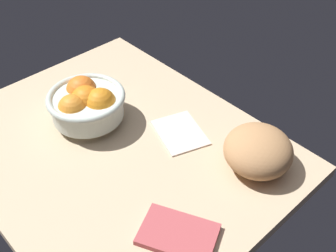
% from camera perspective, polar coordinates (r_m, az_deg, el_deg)
% --- Properties ---
extents(ground_plane, '(0.79, 0.63, 0.03)m').
position_cam_1_polar(ground_plane, '(1.00, -6.95, -3.08)').
color(ground_plane, '#CCB08C').
extents(fruit_bowl, '(0.19, 0.19, 0.10)m').
position_cam_1_polar(fruit_bowl, '(1.03, -11.09, 3.19)').
color(fruit_bowl, silver).
rests_on(fruit_bowl, ground).
extents(bread_loaf, '(0.22, 0.22, 0.09)m').
position_cam_1_polar(bread_loaf, '(0.93, 12.31, -3.31)').
color(bread_loaf, tan).
rests_on(bread_loaf, ground).
extents(napkin_folded, '(0.17, 0.15, 0.01)m').
position_cam_1_polar(napkin_folded, '(0.82, 1.40, -14.69)').
color(napkin_folded, '#B74C51').
rests_on(napkin_folded, ground).
extents(napkin_spare, '(0.16, 0.14, 0.01)m').
position_cam_1_polar(napkin_spare, '(1.01, 1.67, -0.81)').
color(napkin_spare, beige).
rests_on(napkin_spare, ground).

